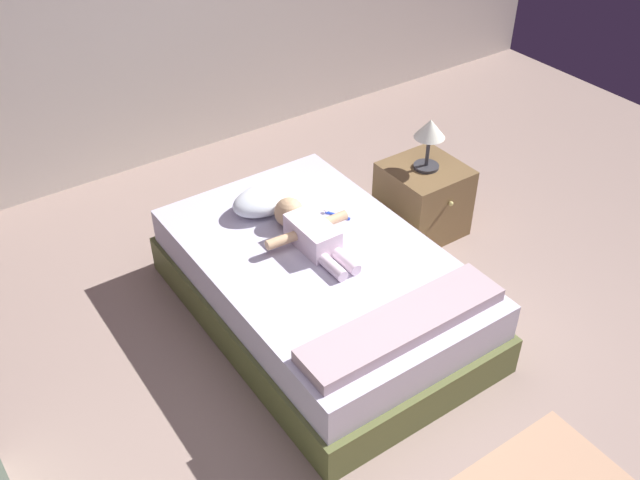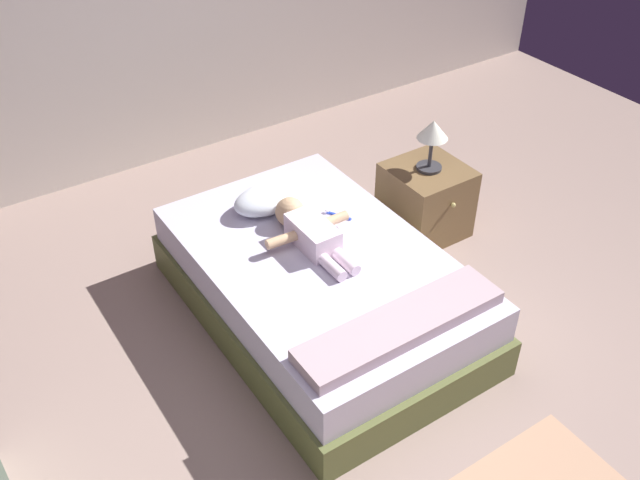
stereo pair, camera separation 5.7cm
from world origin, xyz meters
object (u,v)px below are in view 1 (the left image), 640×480
bed (320,287)px  lamp (430,133)px  pillow (267,199)px  nightstand (423,199)px  toothbrush (336,215)px  baby (307,230)px

bed → lamp: lamp is taller
pillow → nightstand: bearing=-11.6°
nightstand → lamp: bearing=90.0°
bed → toothbrush: (0.28, 0.25, 0.24)m
toothbrush → lamp: lamp is taller
baby → lamp: 1.05m
pillow → lamp: bearing=-11.6°
baby → toothbrush: 0.29m
pillow → lamp: size_ratio=1.29×
pillow → baby: bearing=-86.2°
toothbrush → lamp: size_ratio=0.46×
bed → pillow: (-0.01, 0.53, 0.30)m
bed → baby: (0.02, 0.15, 0.30)m
bed → pillow: pillow is taller
toothbrush → nightstand: 0.78m
toothbrush → pillow: bearing=136.1°
nightstand → lamp: (0.00, 0.00, 0.49)m
pillow → lamp: 1.08m
bed → toothbrush: toothbrush is taller
nightstand → pillow: bearing=168.4°
baby → lamp: lamp is taller
baby → toothbrush: size_ratio=4.28×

